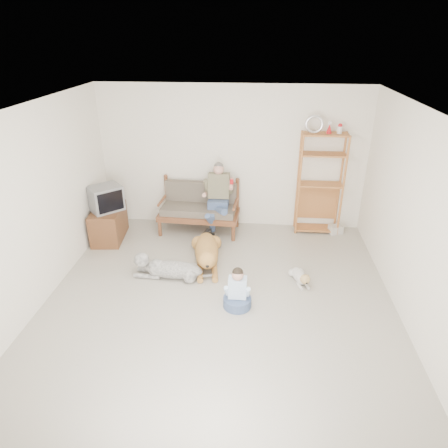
# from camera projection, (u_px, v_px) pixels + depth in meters

# --- Properties ---
(floor) EXTENTS (5.50, 5.50, 0.00)m
(floor) POSITION_uv_depth(u_px,v_px,m) (218.00, 307.00, 5.65)
(floor) COLOR beige
(floor) RESTS_ON ground
(ceiling) EXTENTS (5.50, 5.50, 0.00)m
(ceiling) POSITION_uv_depth(u_px,v_px,m) (216.00, 112.00, 4.47)
(ceiling) COLOR white
(ceiling) RESTS_ON ground
(wall_back) EXTENTS (5.00, 0.00, 5.00)m
(wall_back) POSITION_uv_depth(u_px,v_px,m) (232.00, 158.00, 7.52)
(wall_back) COLOR white
(wall_back) RESTS_ON ground
(wall_front) EXTENTS (5.00, 0.00, 5.00)m
(wall_front) POSITION_uv_depth(u_px,v_px,m) (174.00, 402.00, 2.60)
(wall_front) COLOR white
(wall_front) RESTS_ON ground
(wall_left) EXTENTS (0.00, 5.50, 5.50)m
(wall_left) POSITION_uv_depth(u_px,v_px,m) (29.00, 214.00, 5.25)
(wall_left) COLOR white
(wall_left) RESTS_ON ground
(wall_right) EXTENTS (0.00, 5.50, 5.50)m
(wall_right) POSITION_uv_depth(u_px,v_px,m) (421.00, 228.00, 4.87)
(wall_right) COLOR white
(wall_right) RESTS_ON ground
(loveseat) EXTENTS (1.54, 0.78, 0.95)m
(loveseat) POSITION_uv_depth(u_px,v_px,m) (199.00, 207.00, 7.63)
(loveseat) COLOR brown
(loveseat) RESTS_ON ground
(man) EXTENTS (0.52, 0.74, 1.20)m
(man) POSITION_uv_depth(u_px,v_px,m) (217.00, 204.00, 7.37)
(man) COLOR #44527C
(man) RESTS_ON loveseat
(etagere) EXTENTS (0.85, 0.37, 2.22)m
(etagere) POSITION_uv_depth(u_px,v_px,m) (320.00, 183.00, 7.38)
(etagere) COLOR #C4783D
(etagere) RESTS_ON ground
(book_stack) EXTENTS (0.29, 0.25, 0.16)m
(book_stack) POSITION_uv_depth(u_px,v_px,m) (336.00, 229.00, 7.67)
(book_stack) COLOR white
(book_stack) RESTS_ON ground
(tv_stand) EXTENTS (0.58, 0.94, 0.60)m
(tv_stand) POSITION_uv_depth(u_px,v_px,m) (109.00, 224.00, 7.39)
(tv_stand) COLOR brown
(tv_stand) RESTS_ON ground
(crt_tv) EXTENTS (0.69, 0.69, 0.45)m
(crt_tv) POSITION_uv_depth(u_px,v_px,m) (106.00, 198.00, 7.12)
(crt_tv) COLOR slate
(crt_tv) RESTS_ON tv_stand
(wall_outlet) EXTENTS (0.12, 0.02, 0.08)m
(wall_outlet) POSITION_uv_depth(u_px,v_px,m) (170.00, 207.00, 8.07)
(wall_outlet) COLOR white
(wall_outlet) RESTS_ON ground
(golden_retriever) EXTENTS (0.55, 1.58, 0.48)m
(golden_retriever) POSITION_uv_depth(u_px,v_px,m) (207.00, 253.00, 6.63)
(golden_retriever) COLOR #BF8D42
(golden_retriever) RESTS_ON ground
(shaggy_dog) EXTENTS (1.35, 0.35, 0.40)m
(shaggy_dog) POSITION_uv_depth(u_px,v_px,m) (166.00, 268.00, 6.27)
(shaggy_dog) COLOR silver
(shaggy_dog) RESTS_ON ground
(terrier) EXTENTS (0.30, 0.63, 0.24)m
(terrier) POSITION_uv_depth(u_px,v_px,m) (301.00, 277.00, 6.15)
(terrier) COLOR beige
(terrier) RESTS_ON ground
(child) EXTENTS (0.40, 0.40, 0.63)m
(child) POSITION_uv_depth(u_px,v_px,m) (237.00, 293.00, 5.57)
(child) COLOR #44527C
(child) RESTS_ON ground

